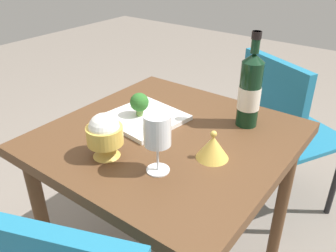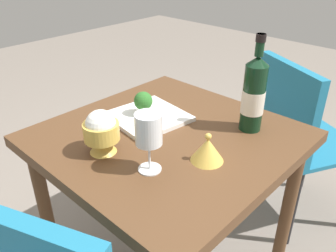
# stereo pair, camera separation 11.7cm
# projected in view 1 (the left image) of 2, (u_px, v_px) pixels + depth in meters

# --- Properties ---
(dining_table) EXTENTS (0.79, 0.79, 0.72)m
(dining_table) POSITION_uv_depth(u_px,v_px,m) (168.00, 158.00, 1.23)
(dining_table) COLOR brown
(dining_table) RESTS_ON ground_plane
(chair_by_wall) EXTENTS (0.54, 0.54, 0.85)m
(chair_by_wall) POSITION_uv_depth(u_px,v_px,m) (281.00, 123.00, 1.66)
(chair_by_wall) COLOR teal
(chair_by_wall) RESTS_ON ground_plane
(wine_bottle) EXTENTS (0.08, 0.08, 0.33)m
(wine_bottle) POSITION_uv_depth(u_px,v_px,m) (250.00, 90.00, 1.18)
(wine_bottle) COLOR black
(wine_bottle) RESTS_ON dining_table
(wine_glass) EXTENTS (0.08, 0.08, 0.18)m
(wine_glass) POSITION_uv_depth(u_px,v_px,m) (157.00, 132.00, 0.94)
(wine_glass) COLOR white
(wine_glass) RESTS_ON dining_table
(rice_bowl) EXTENTS (0.11, 0.11, 0.14)m
(rice_bowl) POSITION_uv_depth(u_px,v_px,m) (105.00, 135.00, 1.03)
(rice_bowl) COLOR gold
(rice_bowl) RESTS_ON dining_table
(rice_bowl_lid) EXTENTS (0.10, 0.10, 0.09)m
(rice_bowl_lid) POSITION_uv_depth(u_px,v_px,m) (213.00, 147.00, 1.04)
(rice_bowl_lid) COLOR gold
(rice_bowl_lid) RESTS_ON dining_table
(serving_plate) EXTENTS (0.28, 0.28, 0.02)m
(serving_plate) POSITION_uv_depth(u_px,v_px,m) (144.00, 118.00, 1.27)
(serving_plate) COLOR white
(serving_plate) RESTS_ON dining_table
(broccoli_floret) EXTENTS (0.07, 0.07, 0.09)m
(broccoli_floret) POSITION_uv_depth(u_px,v_px,m) (139.00, 103.00, 1.25)
(broccoli_floret) COLOR #729E4C
(broccoli_floret) RESTS_ON serving_plate
(carrot_garnish_left) EXTENTS (0.03, 0.03, 0.06)m
(carrot_garnish_left) POSITION_uv_depth(u_px,v_px,m) (151.00, 118.00, 1.19)
(carrot_garnish_left) COLOR orange
(carrot_garnish_left) RESTS_ON serving_plate
(carrot_garnish_right) EXTENTS (0.03, 0.03, 0.06)m
(carrot_garnish_right) POSITION_uv_depth(u_px,v_px,m) (139.00, 100.00, 1.32)
(carrot_garnish_right) COLOR orange
(carrot_garnish_right) RESTS_ON serving_plate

